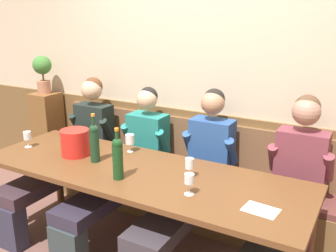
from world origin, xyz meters
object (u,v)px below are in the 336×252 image
Objects in this scene: wine_glass_left_end at (27,136)px; wine_glass_mid_right at (130,140)px; person_left_seat at (70,150)px; wine_glass_near_bucket at (189,180)px; dining_table at (138,178)px; potted_plant at (43,71)px; wall_bench at (181,189)px; wine_bottle_green_tall at (94,142)px; wine_bottle_amber_mid at (118,157)px; person_right_seat at (289,197)px; ice_bucket at (75,142)px; person_center_left_seat at (126,164)px; person_center_right_seat at (193,178)px; wine_glass_by_bottle at (189,164)px.

wine_glass_left_end is 0.92× the size of wine_glass_mid_right.
person_left_seat reaches higher than wine_glass_near_bucket.
potted_plant is (-1.76, 0.75, 0.60)m from dining_table.
wine_bottle_green_tall reaches higher than wall_bench.
person_left_seat reaches higher than wine_bottle_amber_mid.
wall_bench is 7.61× the size of wine_bottle_amber_mid.
wine_bottle_amber_mid is 0.56m from wine_glass_near_bucket.
wine_glass_near_bucket is at bearing -30.23° from wine_glass_mid_right.
dining_table is at bearing -162.09° from person_right_seat.
ice_bucket is (-0.63, -0.71, 0.58)m from wall_bench.
person_left_seat reaches higher than ice_bucket.
dining_table is 17.84× the size of wine_glass_near_bucket.
potted_plant is (-1.40, 0.42, 0.68)m from person_center_left_seat.
person_right_seat is (0.76, 0.01, 0.02)m from person_center_right_seat.
person_left_seat is 8.88× the size of wine_glass_by_bottle.
wine_bottle_amber_mid is 0.55m from wine_glass_mid_right.
person_center_right_seat is (0.31, -0.38, 0.34)m from wall_bench.
wine_glass_left_end is at bearing -52.46° from potted_plant.
person_center_left_seat reaches higher than wine_glass_mid_right.
wine_glass_by_bottle is at bearing -58.07° from wall_bench.
wine_glass_left_end is at bearing -153.78° from person_center_left_seat.
potted_plant is at bearing 151.09° from wine_bottle_amber_mid.
wall_bench is 12.23× the size of ice_bucket.
person_center_right_seat reaches higher than wine_glass_by_bottle.
wine_bottle_green_tall is at bearing 154.13° from wine_bottle_amber_mid.
wine_glass_near_bucket is at bearing -18.04° from person_left_seat.
wine_glass_by_bottle is at bearing -19.15° from person_center_left_seat.
person_right_seat is (1.42, 0.01, 0.04)m from person_center_left_seat.
wine_bottle_amber_mid is at bearing -148.51° from wine_glass_by_bottle.
ice_bucket is at bearing -33.46° from potted_plant.
wine_bottle_green_tall is 0.75m from wine_glass_left_end.
wall_bench is at bearing 160.70° from person_right_seat.
potted_plant reaches higher than wine_bottle_green_tall.
dining_table is at bearing -0.87° from ice_bucket.
ice_bucket is at bearing -131.68° from wall_bench.
person_center_left_seat is 3.14× the size of potted_plant.
wine_bottle_amber_mid reaches higher than wine_glass_by_bottle.
wine_bottle_green_tall is (-0.39, -0.74, 0.64)m from wall_bench.
person_center_right_seat is 0.60m from wine_glass_near_bucket.
wine_glass_left_end is (-0.51, -0.06, -0.01)m from ice_bucket.
wine_glass_by_bottle is at bearing -157.53° from person_right_seat.
wine_bottle_amber_mid reaches higher than wall_bench.
wall_bench is at bearing 47.56° from person_center_left_seat.
wine_glass_near_bucket is at bearing -4.01° from wine_glass_left_end.
wine_glass_by_bottle is (-0.66, -0.27, 0.22)m from person_right_seat.
wine_glass_left_end is at bearing -164.91° from person_center_right_seat.
wine_bottle_amber_mid is at bearing -28.91° from potted_plant.
wine_bottle_green_tall is (-0.39, -0.02, 0.24)m from dining_table.
potted_plant is at bearing 156.79° from dining_table.
person_center_left_seat reaches higher than wine_bottle_green_tall.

